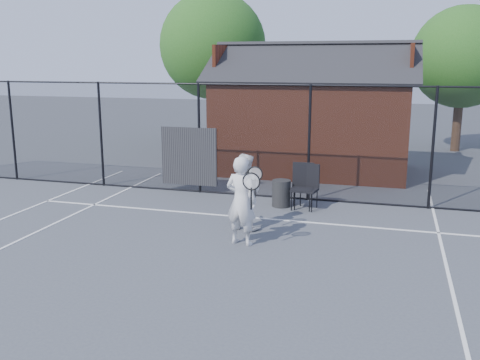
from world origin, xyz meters
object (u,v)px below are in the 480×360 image
(player_front, at_px, (241,201))
(waste_bin, at_px, (281,193))
(chair_left, at_px, (302,187))
(player_back, at_px, (244,191))
(clubhouse, at_px, (313,122))
(chair_right, at_px, (306,188))

(player_front, relative_size, waste_bin, 2.65)
(chair_left, bearing_deg, player_back, -119.16)
(player_front, height_order, waste_bin, player_front)
(clubhouse, relative_size, player_front, 3.66)
(player_front, distance_m, chair_left, 3.02)
(player_front, relative_size, player_back, 1.08)
(player_back, xyz_separation_m, chair_left, (0.94, 1.89, -0.28))
(chair_right, height_order, waste_bin, chair_right)
(chair_left, relative_size, waste_bin, 1.63)
(chair_right, bearing_deg, chair_left, -171.38)
(clubhouse, xyz_separation_m, player_back, (-0.45, -6.79, -0.78))
(player_front, distance_m, chair_right, 3.04)
(player_back, xyz_separation_m, chair_right, (1.05, 1.89, -0.29))
(player_back, bearing_deg, chair_right, 61.00)
(chair_right, bearing_deg, player_front, -97.09)
(clubhouse, bearing_deg, player_front, -91.60)
(waste_bin, bearing_deg, player_front, -93.48)
(clubhouse, height_order, chair_left, clubhouse)
(player_front, xyz_separation_m, chair_left, (0.71, 2.91, -0.34))
(player_front, relative_size, chair_right, 1.65)
(clubhouse, xyz_separation_m, waste_bin, (-0.04, -4.81, -1.27))
(chair_right, xyz_separation_m, waste_bin, (-0.64, 0.09, -0.20))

